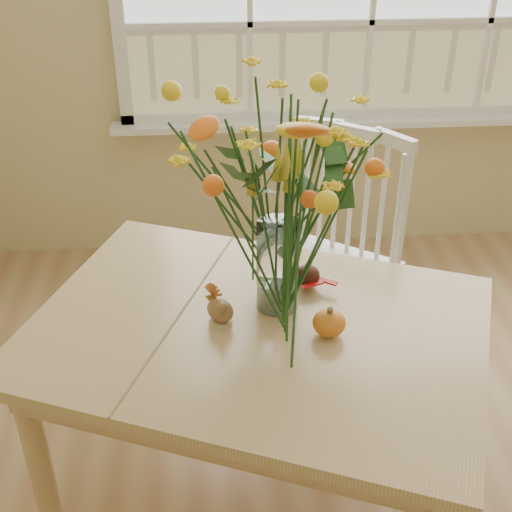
{
  "coord_description": "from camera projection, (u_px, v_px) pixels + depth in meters",
  "views": [
    {
      "loc": [
        -0.76,
        -0.92,
        1.87
      ],
      "look_at": [
        -0.64,
        0.65,
        0.9
      ],
      "focal_mm": 48.0,
      "sensor_mm": 36.0,
      "label": 1
    }
  ],
  "objects": [
    {
      "name": "dining_table",
      "position": [
        257.0,
        350.0,
        1.99
      ],
      "size": [
        1.52,
        1.31,
        0.68
      ],
      "rotation": [
        0.0,
        0.0,
        -0.38
      ],
      "color": "tan",
      "rests_on": "floor"
    },
    {
      "name": "windsor_chair",
      "position": [
        337.0,
        249.0,
        2.56
      ],
      "size": [
        0.62,
        0.61,
        0.98
      ],
      "rotation": [
        0.0,
        0.0,
        -0.61
      ],
      "color": "white",
      "rests_on": "floor"
    },
    {
      "name": "flower_vase",
      "position": [
        279.0,
        179.0,
        1.81
      ],
      "size": [
        0.58,
        0.58,
        0.69
      ],
      "color": "white",
      "rests_on": "dining_table"
    },
    {
      "name": "pumpkin",
      "position": [
        329.0,
        324.0,
        1.89
      ],
      "size": [
        0.09,
        0.09,
        0.07
      ],
      "primitive_type": "ellipsoid",
      "color": "orange",
      "rests_on": "dining_table"
    },
    {
      "name": "turkey_figurine",
      "position": [
        220.0,
        310.0,
        1.93
      ],
      "size": [
        0.1,
        0.1,
        0.11
      ],
      "rotation": [
        0.0,
        0.0,
        -0.78
      ],
      "color": "#CCB78C",
      "rests_on": "dining_table"
    },
    {
      "name": "dark_gourd",
      "position": [
        307.0,
        277.0,
        2.1
      ],
      "size": [
        0.13,
        0.09,
        0.07
      ],
      "color": "#38160F",
      "rests_on": "dining_table"
    }
  ]
}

